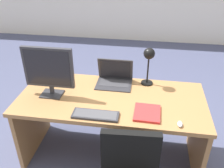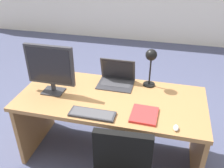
% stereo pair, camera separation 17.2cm
% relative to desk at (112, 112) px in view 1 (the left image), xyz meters
% --- Properties ---
extents(ground, '(12.00, 12.00, 0.00)m').
position_rel_desk_xyz_m(ground, '(0.00, 1.45, -0.54)').
color(ground, '#474C6B').
extents(desk, '(1.75, 0.80, 0.75)m').
position_rel_desk_xyz_m(desk, '(0.00, 0.00, 0.00)').
color(desk, '#9E7042').
rests_on(desk, ground).
extents(monitor, '(0.46, 0.16, 0.48)m').
position_rel_desk_xyz_m(monitor, '(-0.57, -0.09, 0.48)').
color(monitor, '#2D2D33').
rests_on(monitor, desk).
extents(laptop, '(0.36, 0.27, 0.25)m').
position_rel_desk_xyz_m(laptop, '(-0.01, 0.24, 0.28)').
color(laptop, '#2D2D33').
rests_on(laptop, desk).
extents(keyboard, '(0.39, 0.14, 0.02)m').
position_rel_desk_xyz_m(keyboard, '(-0.09, -0.35, 0.22)').
color(keyboard, '#2D2D33').
rests_on(keyboard, desk).
extents(mouse, '(0.04, 0.07, 0.03)m').
position_rel_desk_xyz_m(mouse, '(0.60, -0.37, 0.22)').
color(mouse, silver).
rests_on(mouse, desk).
extents(desk_lamp, '(0.12, 0.14, 0.40)m').
position_rel_desk_xyz_m(desk_lamp, '(0.32, 0.23, 0.50)').
color(desk_lamp, black).
rests_on(desk_lamp, desk).
extents(book, '(0.23, 0.25, 0.02)m').
position_rel_desk_xyz_m(book, '(0.34, -0.26, 0.22)').
color(book, red).
rests_on(book, desk).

